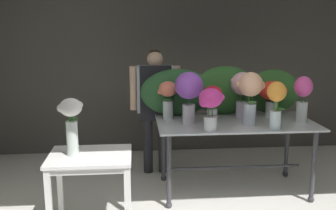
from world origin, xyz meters
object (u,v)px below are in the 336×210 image
at_px(vase_sunset_lilies, 276,101).
at_px(vase_white_roses_tall, 71,121).
at_px(display_table_glass, 235,132).
at_px(florist, 155,98).
at_px(vase_scarlet_peonies, 272,94).
at_px(vase_blush_hydrangea, 242,89).
at_px(vase_crimson_dahlias, 212,99).
at_px(vase_coral_snapdragons, 168,96).
at_px(vase_magenta_anemones, 210,104).
at_px(vase_fuchsia_stock, 303,96).
at_px(vase_peach_freesia, 251,92).
at_px(vase_violet_tulips, 189,91).
at_px(side_table_white, 90,165).

bearing_deg(vase_sunset_lilies, vase_white_roses_tall, -170.21).
bearing_deg(display_table_glass, florist, 142.80).
height_order(vase_scarlet_peonies, vase_sunset_lilies, vase_sunset_lilies).
xyz_separation_m(vase_blush_hydrangea, vase_white_roses_tall, (-1.81, -0.90, -0.12)).
distance_m(vase_crimson_dahlias, vase_white_roses_tall, 1.59).
relative_size(vase_coral_snapdragons, vase_blush_hydrangea, 0.83).
bearing_deg(vase_blush_hydrangea, vase_crimson_dahlias, -154.72).
distance_m(vase_magenta_anemones, vase_crimson_dahlias, 0.38).
distance_m(florist, vase_blush_hydrangea, 1.11).
relative_size(florist, vase_magenta_anemones, 3.61).
bearing_deg(vase_scarlet_peonies, display_table_glass, -163.61).
height_order(display_table_glass, vase_fuchsia_stock, vase_fuchsia_stock).
bearing_deg(vase_sunset_lilies, display_table_glass, 131.44).
relative_size(florist, vase_sunset_lilies, 3.17).
xyz_separation_m(vase_crimson_dahlias, vase_sunset_lilies, (0.59, -0.36, 0.04)).
height_order(florist, vase_blush_hydrangea, florist).
xyz_separation_m(vase_scarlet_peonies, vase_sunset_lilies, (-0.14, -0.50, 0.02)).
xyz_separation_m(vase_crimson_dahlias, vase_coral_snapdragons, (-0.48, 0.17, 0.00)).
height_order(vase_peach_freesia, vase_blush_hydrangea, vase_peach_freesia).
bearing_deg(vase_violet_tulips, vase_fuchsia_stock, -0.88).
relative_size(vase_peach_freesia, vase_sunset_lilies, 1.14).
height_order(florist, vase_magenta_anemones, florist).
bearing_deg(vase_white_roses_tall, side_table_white, -0.49).
relative_size(vase_peach_freesia, vase_blush_hydrangea, 1.08).
distance_m(vase_sunset_lilies, vase_fuchsia_stock, 0.48).
height_order(vase_fuchsia_stock, vase_blush_hydrangea, vase_blush_hydrangea).
xyz_separation_m(side_table_white, vase_fuchsia_stock, (2.27, 0.61, 0.50)).
height_order(vase_magenta_anemones, vase_white_roses_tall, vase_magenta_anemones).
bearing_deg(vase_coral_snapdragons, display_table_glass, -12.76).
bearing_deg(vase_sunset_lilies, vase_coral_snapdragons, 153.36).
bearing_deg(side_table_white, display_table_glass, 24.95).
distance_m(vase_coral_snapdragons, vase_white_roses_tall, 1.30).
bearing_deg(vase_magenta_anemones, vase_sunset_lilies, 0.36).
distance_m(side_table_white, vase_crimson_dahlias, 1.53).
height_order(vase_magenta_anemones, vase_violet_tulips, vase_violet_tulips).
bearing_deg(vase_peach_freesia, vase_scarlet_peonies, 40.96).
distance_m(vase_crimson_dahlias, vase_violet_tulips, 0.30).
relative_size(florist, vase_peach_freesia, 2.78).
bearing_deg(vase_fuchsia_stock, vase_violet_tulips, 179.12).
distance_m(display_table_glass, florist, 1.12).
bearing_deg(vase_blush_hydrangea, side_table_white, -151.61).
bearing_deg(side_table_white, vase_scarlet_peonies, 23.05).
xyz_separation_m(side_table_white, vase_peach_freesia, (1.65, 0.55, 0.56)).
relative_size(florist, vase_crimson_dahlias, 3.91).
bearing_deg(vase_magenta_anemones, vase_crimson_dahlias, 76.03).
relative_size(vase_violet_tulips, vase_fuchsia_stock, 1.12).
bearing_deg(vase_sunset_lilies, vase_blush_hydrangea, 110.57).
distance_m(vase_crimson_dahlias, vase_sunset_lilies, 0.70).
xyz_separation_m(vase_fuchsia_stock, vase_white_roses_tall, (-2.42, -0.61, -0.08)).
bearing_deg(vase_magenta_anemones, display_table_glass, 45.88).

